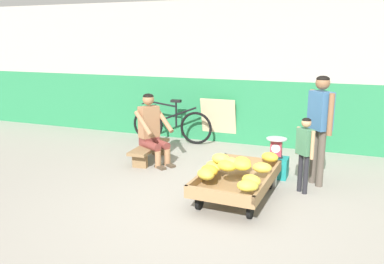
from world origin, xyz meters
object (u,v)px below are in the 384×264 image
(plastic_crate, at_px, (275,167))
(sign_board, at_px, (219,121))
(banana_cart, at_px, (237,181))
(customer_child, at_px, (305,147))
(weighing_scale, at_px, (276,148))
(customer_adult, at_px, (320,118))
(low_bench, at_px, (150,149))
(vendor_seated, at_px, (152,129))
(bicycle_near_left, at_px, (171,125))
(shopping_bag, at_px, (270,177))

(plastic_crate, distance_m, sign_board, 2.17)
(plastic_crate, bearing_deg, banana_cart, -107.66)
(customer_child, bearing_deg, plastic_crate, 132.40)
(plastic_crate, distance_m, weighing_scale, 0.30)
(customer_adult, bearing_deg, low_bench, 176.92)
(customer_child, bearing_deg, vendor_seated, 169.03)
(plastic_crate, bearing_deg, weighing_scale, -90.00)
(customer_adult, bearing_deg, bicycle_near_left, 153.69)
(low_bench, height_order, sign_board, sign_board)
(low_bench, xyz_separation_m, shopping_bag, (2.10, -0.43, -0.08))
(weighing_scale, bearing_deg, bicycle_near_left, 150.05)
(low_bench, distance_m, vendor_seated, 0.38)
(vendor_seated, bearing_deg, banana_cart, -30.06)
(vendor_seated, xyz_separation_m, weighing_scale, (2.04, 0.00, -0.11))
(weighing_scale, relative_size, customer_adult, 0.20)
(low_bench, height_order, weighing_scale, weighing_scale)
(customer_child, xyz_separation_m, shopping_bag, (-0.45, 0.10, -0.51))
(bicycle_near_left, bearing_deg, weighing_scale, -29.95)
(shopping_bag, bearing_deg, weighing_scale, 88.58)
(weighing_scale, distance_m, shopping_bag, 0.51)
(banana_cart, relative_size, bicycle_near_left, 0.89)
(weighing_scale, bearing_deg, customer_child, -47.53)
(shopping_bag, bearing_deg, customer_child, -12.55)
(vendor_seated, height_order, weighing_scale, vendor_seated)
(low_bench, xyz_separation_m, customer_child, (2.56, -0.53, 0.43))
(bicycle_near_left, distance_m, sign_board, 0.94)
(vendor_seated, height_order, shopping_bag, vendor_seated)
(banana_cart, distance_m, shopping_bag, 0.70)
(bicycle_near_left, xyz_separation_m, sign_board, (0.88, 0.32, 0.09))
(plastic_crate, relative_size, sign_board, 0.41)
(banana_cart, distance_m, customer_adult, 1.46)
(banana_cart, bearing_deg, vendor_seated, 149.94)
(customer_child, bearing_deg, banana_cart, -145.93)
(banana_cart, xyz_separation_m, plastic_crate, (0.32, 1.00, -0.09))
(bicycle_near_left, xyz_separation_m, customer_adult, (2.87, -1.42, 0.60))
(sign_board, bearing_deg, plastic_crate, -49.24)
(customer_adult, xyz_separation_m, customer_child, (-0.14, -0.38, -0.32))
(sign_board, bearing_deg, bicycle_near_left, -160.27)
(low_bench, xyz_separation_m, sign_board, (0.71, 1.59, 0.24))
(sign_board, distance_m, customer_adult, 2.69)
(banana_cart, distance_m, plastic_crate, 1.05)
(low_bench, distance_m, plastic_crate, 2.11)
(customer_child, bearing_deg, weighing_scale, 132.47)
(banana_cart, distance_m, customer_child, 1.00)
(bicycle_near_left, height_order, customer_adult, customer_adult)
(plastic_crate, xyz_separation_m, customer_child, (0.44, -0.48, 0.48))
(banana_cart, height_order, shopping_bag, banana_cart)
(vendor_seated, bearing_deg, customer_child, -10.97)
(customer_adult, bearing_deg, sign_board, 138.95)
(banana_cart, distance_m, sign_board, 2.85)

